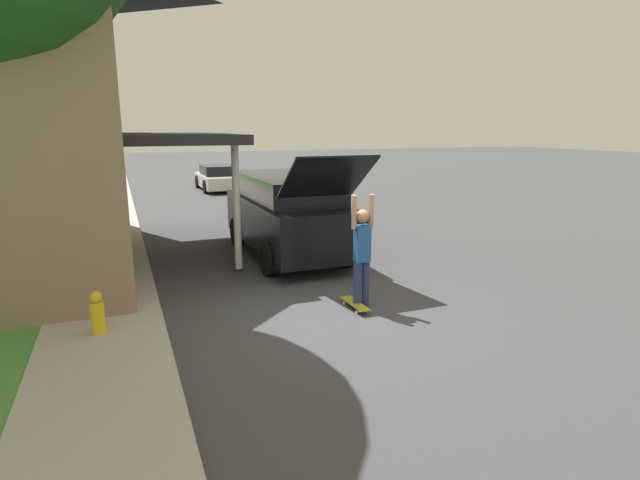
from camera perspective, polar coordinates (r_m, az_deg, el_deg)
ground_plane at (r=8.86m, az=0.65°, el=-7.86°), size 120.00×120.00×0.00m
sidewalk at (r=14.00m, az=-23.08°, el=-0.96°), size 1.80×80.00×0.10m
suv_parked at (r=12.30m, az=-3.84°, el=3.13°), size 2.07×5.64×2.62m
car_down_street at (r=26.19m, az=-11.55°, el=6.95°), size 1.91×4.17×1.25m
skateboarder at (r=8.66m, az=4.82°, el=-1.17°), size 0.41×0.23×2.01m
skateboard at (r=8.87m, az=4.04°, el=-7.30°), size 0.22×0.82×0.10m
fire_hydrant at (r=8.20m, az=-24.08°, el=-7.62°), size 0.20×0.20×0.66m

